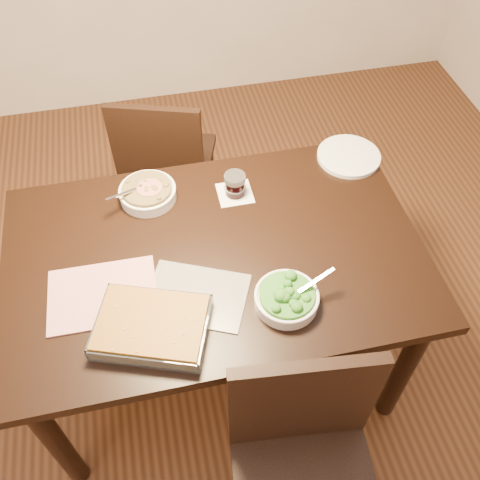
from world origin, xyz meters
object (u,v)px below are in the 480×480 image
Objects in this scene: baking_dish at (152,326)px; chair_far at (166,161)px; dinner_plate at (349,156)px; chair_near at (304,462)px; broccoli_bowl at (287,298)px; wine_tumbler at (235,184)px; stew_bowl at (148,192)px; table at (215,269)px.

chair_far is (0.14, 1.06, -0.30)m from baking_dish.
chair_near is at bearing -114.60° from dinner_plate.
baking_dish is at bearing -143.90° from dinner_plate.
broccoli_bowl is at bearing 122.66° from chair_far.
broccoli_bowl is at bearing 90.36° from chair_near.
dinner_plate is at bearing 11.51° from wine_tumbler.
chair_far is (-0.27, 1.05, -0.30)m from broccoli_bowl.
wine_tumbler reaches higher than baking_dish.
stew_bowl is at bearing 115.04° from chair_near.
stew_bowl is 0.25× the size of chair_far.
chair_near is at bearing -77.80° from table.
baking_dish reaches higher than dinner_plate.
baking_dish is (-0.42, -0.01, 0.00)m from broccoli_bowl.
chair_near reaches higher than wine_tumbler.
dinner_plate is at bearing 165.01° from chair_far.
broccoli_bowl reaches higher than table.
stew_bowl is at bearing 97.17° from chair_far.
stew_bowl is 0.55× the size of baking_dish.
dinner_plate is at bearing 71.36° from chair_near.
chair_far is at bearing 96.56° from table.
chair_far reaches higher than table.
stew_bowl is 0.79m from dinner_plate.
dinner_plate is (0.48, 0.10, -0.04)m from wine_tumbler.
dinner_plate is 0.27× the size of chair_near.
table is 0.70m from dinner_plate.
chair_far is at bearing 104.59° from broccoli_bowl.
chair_far reaches higher than stew_bowl.
stew_bowl is 0.56m from baking_dish.
stew_bowl is 0.32m from wine_tumbler.
chair_near is (0.33, -0.95, -0.27)m from stew_bowl.
baking_dish is at bearing 100.39° from chair_far.
table is 3.60× the size of baking_dish.
broccoli_bowl is 0.58× the size of baking_dish.
wine_tumbler is 0.10× the size of chair_near.
chair_near is at bearing -70.92° from stew_bowl.
stew_bowl is 2.45× the size of wine_tumbler.
stew_bowl is at bearing 123.99° from broccoli_bowl.
stew_bowl is (-0.19, 0.30, 0.12)m from table.
broccoli_bowl reaches higher than dinner_plate.
chair_near is at bearing -95.60° from broccoli_bowl.
chair_near reaches higher than table.
wine_tumbler is (0.36, 0.51, 0.02)m from baking_dish.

